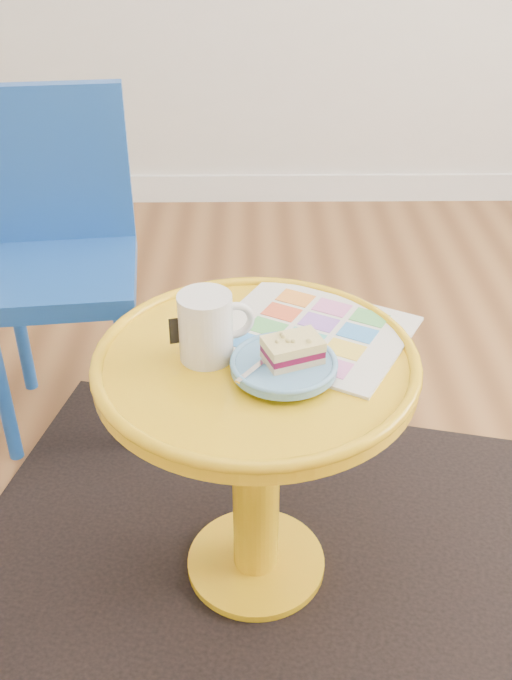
{
  "coord_description": "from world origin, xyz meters",
  "views": [
    {
      "loc": [
        -0.15,
        -1.17,
        1.32
      ],
      "look_at": [
        -0.14,
        -0.05,
        0.59
      ],
      "focal_mm": 40.0,
      "sensor_mm": 36.0,
      "label": 1
    }
  ],
  "objects_px": {
    "side_table": "(256,426)",
    "mug": "(207,325)",
    "newspaper": "(312,331)",
    "chair": "(58,243)",
    "plate": "(284,366)"
  },
  "relations": [
    {
      "from": "side_table",
      "to": "mug",
      "type": "distance_m",
      "value": 0.24
    },
    {
      "from": "chair",
      "to": "newspaper",
      "type": "height_order",
      "value": "chair"
    },
    {
      "from": "chair",
      "to": "newspaper",
      "type": "relative_size",
      "value": 2.51
    },
    {
      "from": "side_table",
      "to": "newspaper",
      "type": "xyz_separation_m",
      "value": [
        0.11,
        0.08,
        0.16
      ]
    },
    {
      "from": "mug",
      "to": "side_table",
      "type": "bearing_deg",
      "value": -18.15
    },
    {
      "from": "side_table",
      "to": "newspaper",
      "type": "relative_size",
      "value": 1.71
    },
    {
      "from": "mug",
      "to": "newspaper",
      "type": "bearing_deg",
      "value": 9.01
    },
    {
      "from": "side_table",
      "to": "plate",
      "type": "relative_size",
      "value": 3.16
    },
    {
      "from": "plate",
      "to": "chair",
      "type": "bearing_deg",
      "value": 129.47
    },
    {
      "from": "newspaper",
      "to": "plate",
      "type": "xyz_separation_m",
      "value": [
        -0.06,
        -0.13,
        0.02
      ]
    },
    {
      "from": "newspaper",
      "to": "mug",
      "type": "relative_size",
      "value": 2.51
    },
    {
      "from": "side_table",
      "to": "newspaper",
      "type": "bearing_deg",
      "value": 38.52
    },
    {
      "from": "newspaper",
      "to": "plate",
      "type": "distance_m",
      "value": 0.15
    },
    {
      "from": "newspaper",
      "to": "mug",
      "type": "bearing_deg",
      "value": -129.2
    },
    {
      "from": "side_table",
      "to": "chair",
      "type": "xyz_separation_m",
      "value": [
        -0.49,
        0.6,
        0.09
      ]
    }
  ]
}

